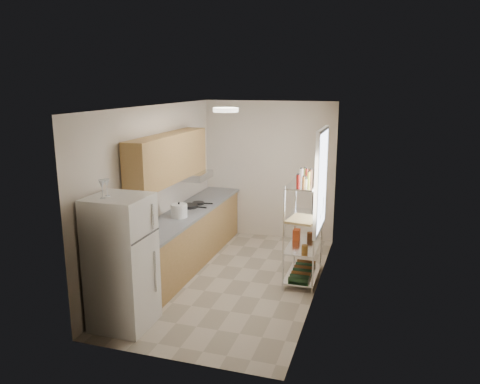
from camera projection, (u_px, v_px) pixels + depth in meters
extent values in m
cube|color=#B6A894|center=(233.00, 280.00, 7.11)|extent=(2.50, 4.40, 0.01)
cube|color=white|center=(233.00, 106.00, 6.51)|extent=(2.50, 4.40, 0.01)
cube|color=beige|center=(269.00, 170.00, 8.86)|extent=(2.50, 0.01, 2.60)
cube|color=beige|center=(166.00, 246.00, 4.76)|extent=(2.50, 0.01, 2.60)
cube|color=beige|center=(155.00, 191.00, 7.17)|extent=(0.01, 4.40, 2.60)
cube|color=beige|center=(319.00, 203.00, 6.45)|extent=(0.01, 4.40, 2.60)
cube|color=#AC7F49|center=(188.00, 238.00, 7.68)|extent=(0.60, 3.48, 0.86)
cube|color=gray|center=(188.00, 212.00, 7.58)|extent=(0.63, 3.51, 0.04)
cube|color=#B7BABC|center=(154.00, 233.00, 6.53)|extent=(0.52, 0.44, 0.04)
cube|color=#B7BABC|center=(230.00, 216.00, 8.86)|extent=(0.01, 0.55, 0.72)
cube|color=#AC7F49|center=(169.00, 158.00, 7.09)|extent=(0.33, 2.20, 0.72)
cube|color=#B7BABC|center=(193.00, 175.00, 7.91)|extent=(0.50, 0.60, 0.12)
cube|color=white|center=(321.00, 180.00, 6.73)|extent=(0.06, 1.00, 1.46)
cube|color=silver|center=(302.00, 274.00, 7.08)|extent=(0.45, 0.90, 0.02)
cube|color=silver|center=(303.00, 246.00, 6.97)|extent=(0.45, 0.90, 0.02)
cube|color=silver|center=(304.00, 217.00, 6.87)|extent=(0.45, 0.90, 0.02)
cube|color=silver|center=(305.00, 184.00, 6.76)|extent=(0.45, 0.90, 0.02)
cylinder|color=silver|center=(284.00, 239.00, 6.58)|extent=(0.02, 0.02, 1.55)
cylinder|color=silver|center=(295.00, 222.00, 7.39)|extent=(0.02, 0.02, 1.55)
cylinder|color=silver|center=(314.00, 242.00, 6.45)|extent=(0.02, 0.02, 1.55)
cylinder|color=silver|center=(322.00, 224.00, 7.27)|extent=(0.02, 0.02, 1.55)
cylinder|color=white|center=(226.00, 110.00, 6.24)|extent=(0.34, 0.34, 0.05)
cube|color=white|center=(122.00, 262.00, 5.62)|extent=(0.67, 0.67, 1.64)
cylinder|color=white|center=(179.00, 211.00, 7.19)|extent=(0.26, 0.26, 0.21)
cylinder|color=black|center=(189.00, 206.00, 7.76)|extent=(0.30, 0.30, 0.05)
cylinder|color=black|center=(198.00, 203.00, 7.96)|extent=(0.22, 0.22, 0.04)
cube|color=tan|center=(303.00, 220.00, 6.64)|extent=(0.45, 0.54, 0.03)
cube|color=black|center=(318.00, 203.00, 7.09)|extent=(0.20, 0.25, 0.26)
cube|color=#AF3B15|center=(296.00, 234.00, 7.22)|extent=(0.10, 0.14, 0.16)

